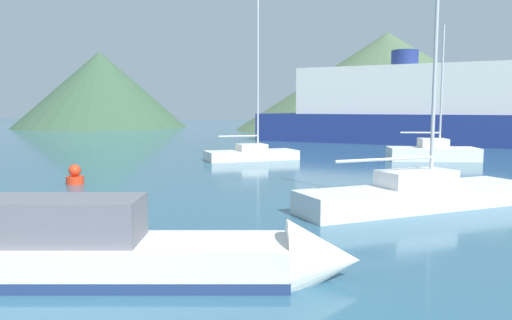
% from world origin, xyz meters
% --- Properties ---
extents(motorboat_near, '(9.02, 3.66, 1.94)m').
position_xyz_m(motorboat_near, '(-0.40, 3.82, 0.48)').
color(motorboat_near, white).
rests_on(motorboat_near, ground_plane).
extents(sailboat_inner, '(5.51, 2.95, 8.07)m').
position_xyz_m(sailboat_inner, '(7.42, 27.55, 0.52)').
color(sailboat_inner, white).
rests_on(sailboat_inner, ground_plane).
extents(sailboat_middle, '(7.43, 6.22, 8.08)m').
position_xyz_m(sailboat_middle, '(5.38, 11.99, 0.48)').
color(sailboat_middle, white).
rests_on(sailboat_middle, ground_plane).
extents(sailboat_outer, '(5.78, 4.81, 10.10)m').
position_xyz_m(sailboat_outer, '(-3.34, 25.11, 0.44)').
color(sailboat_outer, white).
rests_on(sailboat_outer, ground_plane).
extents(ferry_distant, '(27.60, 15.32, 8.47)m').
position_xyz_m(ferry_distant, '(6.38, 44.52, 3.03)').
color(ferry_distant, navy).
rests_on(ferry_distant, ground_plane).
extents(buoy_marker, '(0.72, 0.72, 0.83)m').
position_xyz_m(buoy_marker, '(-8.11, 13.94, 0.34)').
color(buoy_marker, red).
rests_on(buoy_marker, ground_plane).
extents(hill_west, '(27.13, 27.13, 12.15)m').
position_xyz_m(hill_west, '(-39.36, 68.12, 6.08)').
color(hill_west, '#38563D').
rests_on(hill_west, ground_plane).
extents(hill_central, '(43.83, 43.83, 13.96)m').
position_xyz_m(hill_central, '(5.15, 71.10, 6.98)').
color(hill_central, '#4C6647').
rests_on(hill_central, ground_plane).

